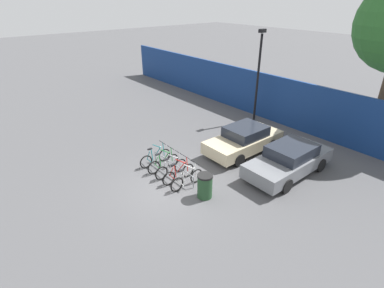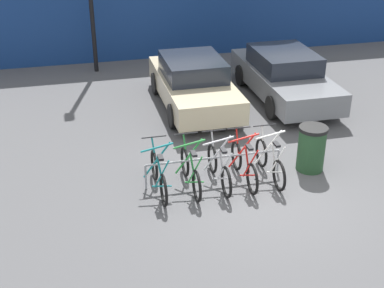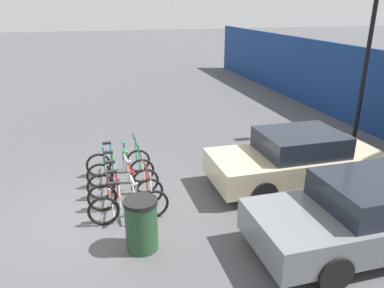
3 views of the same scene
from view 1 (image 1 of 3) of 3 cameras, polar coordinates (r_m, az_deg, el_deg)
ground_plane at (r=12.99m, az=-4.08°, el=-8.04°), size 120.00×120.00×0.00m
hoarding_wall at (r=18.83m, az=20.13°, el=6.64°), size 36.00×0.16×2.90m
bike_rack at (r=13.58m, az=-3.68°, el=-3.96°), size 2.97×0.04×0.57m
bicycle_teal at (r=14.44m, az=-6.98°, el=-2.57°), size 0.68×1.71×1.05m
bicycle_green at (r=13.95m, az=-5.48°, el=-3.62°), size 0.68×1.71×1.05m
bicycle_silver at (r=13.51m, az=-4.00°, el=-4.65°), size 0.68×1.71×1.05m
bicycle_red at (r=13.12m, az=-2.58°, el=-5.62°), size 0.68×1.71×1.05m
bicycle_white at (r=12.73m, az=-0.98°, el=-6.72°), size 0.68×1.71×1.05m
car_beige at (r=15.59m, az=9.88°, el=0.83°), size 1.91×4.28×1.40m
car_grey at (r=14.21m, az=18.03°, el=-2.86°), size 1.91×4.54×1.40m
lamp_post at (r=18.97m, az=12.52°, el=13.19°), size 0.24×0.44×5.62m
trash_bin at (r=12.08m, az=2.46°, el=-7.98°), size 0.63×0.63×1.03m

